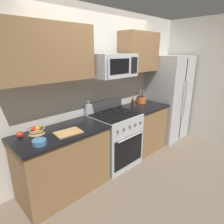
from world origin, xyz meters
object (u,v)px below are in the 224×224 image
Objects in this scene: range_oven at (114,138)px; cutting_board at (68,133)px; refrigerator at (168,98)px; microwave at (113,65)px; prep_bowl at (39,142)px; apple_loose at (20,135)px; utensil_crock at (141,99)px; bottle_soy at (133,103)px; fruit_basket at (36,130)px.

range_oven is 3.27× the size of cutting_board.
refrigerator is 5.51× the size of cutting_board.
prep_bowl is (-1.37, -0.19, -0.77)m from microwave.
microwave is at bearing -6.00° from apple_loose.
cutting_board is 2.07× the size of prep_bowl.
utensil_crock is 1.55× the size of bottle_soy.
cutting_board is (0.50, -0.29, -0.03)m from apple_loose.
range_oven is at bearing -170.60° from bottle_soy.
fruit_basket is at bearing 71.18° from prep_bowl.
fruit_basket is (-2.94, 0.18, 0.03)m from refrigerator.
utensil_crock reaches higher than range_oven.
cutting_board is at bearing -30.53° from apple_loose.
fruit_basket is 1.85m from bottle_soy.
range_oven is 0.59× the size of refrigerator.
microwave is 1.59m from prep_bowl.
prep_bowl is (-2.32, -0.33, -0.04)m from utensil_crock.
prep_bowl is at bearing -173.31° from range_oven.
fruit_basket reaches higher than apple_loose.
fruit_basket is 0.41m from cutting_board.
apple_loose is (-3.14, 0.20, 0.03)m from refrigerator.
range_oven is 3.78× the size of utensil_crock.
microwave reaches higher than fruit_basket.
apple_loose is at bearing 175.10° from fruit_basket.
refrigerator is 1.10m from bottle_soy.
refrigerator is at bearing -3.64° from apple_loose.
apple_loose is at bearing 177.59° from bottle_soy.
refrigerator is 3.06m from prep_bowl.
fruit_basket is at bearing 172.55° from range_oven.
range_oven is 1.55m from apple_loose.
range_oven is 1.36m from fruit_basket.
refrigerator is 8.61× the size of fruit_basket.
microwave is at bearing 178.43° from refrigerator.
refrigerator is 2.95m from fruit_basket.
range_oven is at bearing -7.45° from fruit_basket.
refrigerator is at bearing -3.55° from fruit_basket.
cutting_board is at bearing -177.98° from refrigerator.
range_oven reaches higher than prep_bowl.
refrigerator is 3.15m from apple_loose.
utensil_crock is (-0.73, 0.19, 0.06)m from refrigerator.
refrigerator is 11.41× the size of prep_bowl.
utensil_crock reaches higher than fruit_basket.
bottle_soy is at bearing 9.40° from range_oven.
apple_loose reaches higher than cutting_board.
fruit_basket is 0.64× the size of cutting_board.
utensil_crock is at bearing 8.34° from cutting_board.
microwave is 2.18× the size of cutting_board.
bottle_soy is (1.85, -0.07, 0.04)m from fruit_basket.
range_oven reaches higher than cutting_board.
prep_bowl is at bearing -171.89° from utensil_crock.
utensil_crock is 0.37m from bottle_soy.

